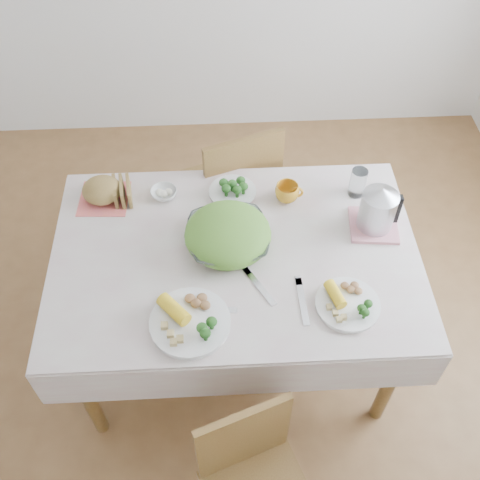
{
  "coord_description": "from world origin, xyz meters",
  "views": [
    {
      "loc": [
        -0.05,
        -1.42,
        2.55
      ],
      "look_at": [
        0.02,
        0.02,
        0.82
      ],
      "focal_mm": 42.0,
      "sensor_mm": 36.0,
      "label": 1
    }
  ],
  "objects_px": {
    "chair_far": "(230,185)",
    "dinner_plate_right": "(348,305)",
    "dinner_plate_left": "(190,323)",
    "dining_table": "(236,305)",
    "yellow_mug": "(287,192)",
    "salad_bowl": "(228,238)",
    "electric_kettle": "(378,207)"
  },
  "relations": [
    {
      "from": "dining_table",
      "to": "dinner_plate_right",
      "type": "xyz_separation_m",
      "value": [
        0.41,
        -0.28,
        0.4
      ]
    },
    {
      "from": "chair_far",
      "to": "salad_bowl",
      "type": "height_order",
      "value": "chair_far"
    },
    {
      "from": "chair_far",
      "to": "dinner_plate_left",
      "type": "xyz_separation_m",
      "value": [
        -0.18,
        -1.03,
        0.31
      ]
    },
    {
      "from": "dining_table",
      "to": "dinner_plate_right",
      "type": "bearing_deg",
      "value": -34.17
    },
    {
      "from": "dinner_plate_left",
      "to": "yellow_mug",
      "type": "distance_m",
      "value": 0.75
    },
    {
      "from": "dining_table",
      "to": "dinner_plate_left",
      "type": "xyz_separation_m",
      "value": [
        -0.18,
        -0.33,
        0.4
      ]
    },
    {
      "from": "dinner_plate_right",
      "to": "salad_bowl",
      "type": "bearing_deg",
      "value": 143.35
    },
    {
      "from": "chair_far",
      "to": "electric_kettle",
      "type": "distance_m",
      "value": 0.93
    },
    {
      "from": "dining_table",
      "to": "salad_bowl",
      "type": "xyz_separation_m",
      "value": [
        -0.03,
        0.05,
        0.43
      ]
    },
    {
      "from": "dining_table",
      "to": "salad_bowl",
      "type": "bearing_deg",
      "value": 120.41
    },
    {
      "from": "chair_far",
      "to": "salad_bowl",
      "type": "bearing_deg",
      "value": 67.88
    },
    {
      "from": "salad_bowl",
      "to": "electric_kettle",
      "type": "height_order",
      "value": "electric_kettle"
    },
    {
      "from": "dining_table",
      "to": "chair_far",
      "type": "xyz_separation_m",
      "value": [
        0.0,
        0.7,
        0.09
      ]
    },
    {
      "from": "chair_far",
      "to": "dinner_plate_right",
      "type": "height_order",
      "value": "chair_far"
    },
    {
      "from": "salad_bowl",
      "to": "dinner_plate_right",
      "type": "xyz_separation_m",
      "value": [
        0.44,
        -0.33,
        -0.03
      ]
    },
    {
      "from": "electric_kettle",
      "to": "dinner_plate_left",
      "type": "bearing_deg",
      "value": -170.66
    },
    {
      "from": "salad_bowl",
      "to": "electric_kettle",
      "type": "relative_size",
      "value": 1.59
    },
    {
      "from": "yellow_mug",
      "to": "electric_kettle",
      "type": "xyz_separation_m",
      "value": [
        0.35,
        -0.18,
        0.08
      ]
    },
    {
      "from": "salad_bowl",
      "to": "dinner_plate_left",
      "type": "relative_size",
      "value": 1.1
    },
    {
      "from": "dining_table",
      "to": "dinner_plate_left",
      "type": "height_order",
      "value": "dinner_plate_left"
    },
    {
      "from": "dinner_plate_right",
      "to": "yellow_mug",
      "type": "height_order",
      "value": "yellow_mug"
    },
    {
      "from": "electric_kettle",
      "to": "dinner_plate_right",
      "type": "bearing_deg",
      "value": -135.01
    },
    {
      "from": "dining_table",
      "to": "yellow_mug",
      "type": "relative_size",
      "value": 13.24
    },
    {
      "from": "chair_far",
      "to": "dinner_plate_left",
      "type": "bearing_deg",
      "value": 60.37
    },
    {
      "from": "chair_far",
      "to": "electric_kettle",
      "type": "relative_size",
      "value": 4.41
    },
    {
      "from": "dinner_plate_left",
      "to": "yellow_mug",
      "type": "height_order",
      "value": "yellow_mug"
    },
    {
      "from": "chair_far",
      "to": "yellow_mug",
      "type": "relative_size",
      "value": 8.69
    },
    {
      "from": "salad_bowl",
      "to": "electric_kettle",
      "type": "bearing_deg",
      "value": 6.18
    },
    {
      "from": "dinner_plate_right",
      "to": "yellow_mug",
      "type": "bearing_deg",
      "value": 106.61
    },
    {
      "from": "dining_table",
      "to": "yellow_mug",
      "type": "distance_m",
      "value": 0.57
    },
    {
      "from": "chair_far",
      "to": "dinner_plate_right",
      "type": "bearing_deg",
      "value": 93.13
    },
    {
      "from": "chair_far",
      "to": "electric_kettle",
      "type": "xyz_separation_m",
      "value": [
        0.59,
        -0.59,
        0.42
      ]
    }
  ]
}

